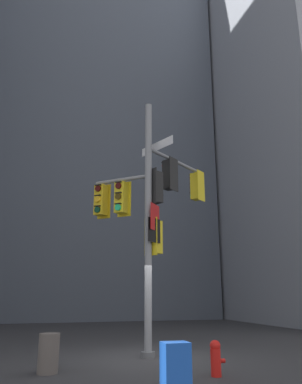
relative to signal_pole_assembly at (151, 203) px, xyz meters
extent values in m
plane|color=#2D2D30|center=(-0.23, -0.51, -4.50)|extent=(120.00, 120.00, 0.00)
cube|color=#4C5460|center=(0.39, 22.25, 15.34)|extent=(17.45, 17.45, 39.69)
cylinder|color=gray|center=(-0.23, -0.51, -0.66)|extent=(0.21, 0.21, 7.69)
cylinder|color=#595B5E|center=(-0.23, -0.51, -4.42)|extent=(0.38, 0.38, 0.16)
cylinder|color=gray|center=(1.08, 0.43, 1.66)|extent=(2.67, 1.97, 0.12)
cylinder|color=gray|center=(-0.94, 0.13, 0.75)|extent=(1.50, 1.37, 0.12)
cube|color=black|center=(0.80, -0.01, 1.06)|extent=(0.41, 0.31, 1.14)
cube|color=black|center=(0.68, 0.15, 1.06)|extent=(0.47, 0.47, 1.00)
cylinder|color=red|center=(0.57, 0.31, 1.41)|extent=(0.20, 0.17, 0.20)
cube|color=black|center=(0.56, 0.31, 1.53)|extent=(0.22, 0.19, 0.02)
cylinder|color=#3C2C06|center=(0.57, 0.31, 1.06)|extent=(0.20, 0.17, 0.20)
cube|color=black|center=(0.56, 0.31, 1.18)|extent=(0.22, 0.19, 0.02)
cylinder|color=#06311C|center=(0.57, 0.31, 0.71)|extent=(0.20, 0.17, 0.20)
cube|color=black|center=(0.56, 0.31, 0.83)|extent=(0.22, 0.19, 0.02)
cube|color=yellow|center=(2.23, 1.03, 1.06)|extent=(0.41, 0.31, 1.14)
cube|color=yellow|center=(2.12, 1.18, 1.06)|extent=(0.47, 0.47, 1.00)
cylinder|color=#360605|center=(2.00, 1.34, 1.41)|extent=(0.20, 0.17, 0.20)
cube|color=black|center=(2.00, 1.35, 1.53)|extent=(0.22, 0.19, 0.02)
cylinder|color=#3C2C06|center=(2.00, 1.34, 1.06)|extent=(0.20, 0.17, 0.20)
cube|color=black|center=(2.00, 1.35, 1.18)|extent=(0.22, 0.19, 0.02)
cylinder|color=#19C672|center=(2.00, 1.34, 0.71)|extent=(0.20, 0.17, 0.20)
cube|color=black|center=(2.00, 1.35, 0.83)|extent=(0.22, 0.19, 0.02)
cube|color=yellow|center=(-0.81, 0.27, 0.15)|extent=(0.38, 0.34, 1.14)
cube|color=yellow|center=(-0.94, 0.13, 0.15)|extent=(0.48, 0.48, 1.00)
cylinder|color=#360605|center=(-1.07, -0.02, 0.50)|extent=(0.19, 0.18, 0.20)
cube|color=black|center=(-1.08, -0.03, 0.62)|extent=(0.21, 0.20, 0.02)
cylinder|color=#3C2C06|center=(-1.07, -0.02, 0.15)|extent=(0.19, 0.18, 0.20)
cube|color=black|center=(-1.08, -0.03, 0.27)|extent=(0.21, 0.20, 0.02)
cylinder|color=#19C672|center=(-1.07, -0.02, -0.20)|extent=(0.19, 0.18, 0.20)
cube|color=black|center=(-1.08, -0.03, -0.08)|extent=(0.21, 0.20, 0.02)
cube|color=gold|center=(-1.38, 0.78, 0.15)|extent=(0.38, 0.34, 1.14)
cube|color=gold|center=(-1.51, 0.64, 0.15)|extent=(0.48, 0.48, 1.00)
cylinder|color=#360605|center=(-1.64, 0.49, 0.50)|extent=(0.19, 0.18, 0.20)
cube|color=black|center=(-1.64, 0.49, 0.62)|extent=(0.21, 0.20, 0.02)
cylinder|color=yellow|center=(-1.64, 0.49, 0.15)|extent=(0.19, 0.18, 0.20)
cube|color=black|center=(-1.64, 0.49, 0.27)|extent=(0.21, 0.20, 0.02)
cylinder|color=#06311C|center=(-1.64, 0.49, -0.20)|extent=(0.19, 0.18, 0.20)
cube|color=black|center=(-1.64, 0.49, -0.08)|extent=(0.21, 0.20, 0.02)
cube|color=black|center=(-0.12, -0.46, 0.43)|extent=(0.24, 0.45, 1.14)
cube|color=black|center=(0.05, -0.38, 0.43)|extent=(0.45, 0.45, 1.00)
cylinder|color=#360605|center=(0.23, -0.29, 0.78)|extent=(0.14, 0.21, 0.20)
cube|color=black|center=(0.24, -0.29, 0.90)|extent=(0.16, 0.23, 0.02)
cylinder|color=#3C2C06|center=(0.23, -0.29, 0.43)|extent=(0.14, 0.21, 0.20)
cube|color=black|center=(0.24, -0.29, 0.55)|extent=(0.16, 0.23, 0.02)
cylinder|color=#19C672|center=(0.23, -0.29, 0.08)|extent=(0.14, 0.21, 0.20)
cube|color=black|center=(0.24, -0.29, 0.20)|extent=(0.16, 0.23, 0.02)
cube|color=yellow|center=(-0.13, -0.45, -1.13)|extent=(0.29, 0.42, 1.14)
cube|color=yellow|center=(0.03, -0.35, -1.13)|extent=(0.47, 0.47, 1.00)
cylinder|color=#360605|center=(0.20, -0.24, -0.78)|extent=(0.16, 0.20, 0.20)
cube|color=black|center=(0.20, -0.23, -0.66)|extent=(0.18, 0.22, 0.02)
cylinder|color=yellow|center=(0.20, -0.24, -1.13)|extent=(0.16, 0.20, 0.20)
cube|color=black|center=(0.20, -0.23, -1.01)|extent=(0.18, 0.22, 0.02)
cylinder|color=#06311C|center=(0.20, -0.24, -1.48)|extent=(0.16, 0.20, 0.20)
cube|color=black|center=(0.20, -0.23, -1.36)|extent=(0.18, 0.22, 0.02)
cube|color=white|center=(0.10, -0.38, 1.82)|extent=(0.61, 1.41, 0.28)
cube|color=#19479E|center=(0.10, -0.38, 1.82)|extent=(0.59, 1.37, 0.24)
cube|color=red|center=(-0.06, -0.65, -0.58)|extent=(0.42, 0.50, 0.80)
cube|color=white|center=(-0.06, -0.65, -0.58)|extent=(0.39, 0.47, 0.76)
cube|color=black|center=(-0.09, -0.69, -0.98)|extent=(0.48, 0.38, 0.72)
cube|color=white|center=(-0.09, -0.69, -0.98)|extent=(0.45, 0.35, 0.68)
cylinder|color=red|center=(0.51, -3.23, -4.22)|extent=(0.22, 0.22, 0.56)
sphere|color=red|center=(0.51, -3.23, -3.88)|extent=(0.23, 0.23, 0.23)
cylinder|color=red|center=(0.67, -3.23, -4.20)|extent=(0.10, 0.09, 0.09)
cube|color=#194CB2|center=(-1.01, -4.93, -4.04)|extent=(0.44, 0.36, 0.93)
cube|color=black|center=(-0.79, -4.93, -3.85)|extent=(0.01, 0.29, 0.34)
cylinder|color=#59514C|center=(-2.93, -1.91, -4.08)|extent=(0.46, 0.46, 0.84)
camera|label=1|loc=(-3.26, -11.21, -2.80)|focal=35.07mm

